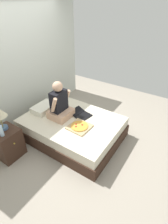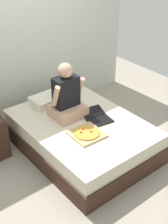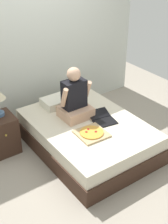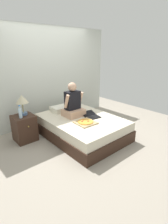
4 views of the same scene
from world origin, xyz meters
name	(u,v)px [view 3 (image 3 of 4)]	position (x,y,z in m)	size (l,w,h in m)	color
ground_plane	(87,147)	(0.00, 0.00, 0.00)	(5.80, 5.80, 0.00)	#9E9384
wall_back	(39,45)	(0.00, 1.35, 1.25)	(3.80, 0.12, 2.50)	silver
bed	(87,135)	(0.00, 0.00, 0.23)	(1.44, 1.97, 0.46)	#382319
nightstand_left	(1,134)	(-1.08, 0.68, 0.29)	(0.44, 0.47, 0.58)	#382319
pillow	(59,101)	(-0.06, 0.71, 0.52)	(0.52, 0.34, 0.12)	silver
person_seated	(75,99)	(-0.05, 0.25, 0.74)	(0.47, 0.40, 0.78)	tan
laptop	(103,119)	(0.22, -0.09, 0.48)	(0.38, 0.46, 0.07)	black
pizza_box	(92,133)	(-0.13, -0.29, 0.48)	(0.42, 0.42, 0.05)	tan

